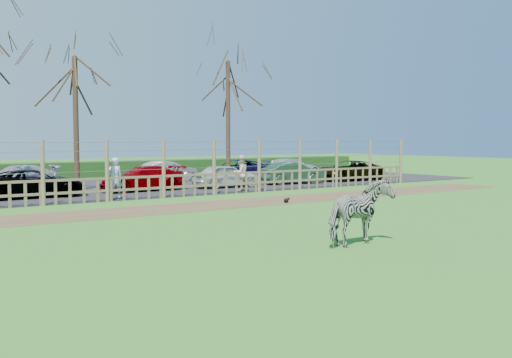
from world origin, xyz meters
TOP-DOWN VIEW (x-y plane):
  - ground at (0.00, 0.00)m, footprint 120.00×120.00m
  - dirt_strip at (0.00, 4.50)m, footprint 34.00×2.80m
  - asphalt at (0.00, 14.50)m, footprint 44.00×13.00m
  - hedge at (0.00, 21.50)m, footprint 46.00×2.00m
  - fence at (0.00, 8.00)m, footprint 30.16×0.16m
  - tree_mid at (-2.00, 13.50)m, footprint 4.80×4.80m
  - tree_right at (7.00, 14.00)m, footprint 4.80×4.80m
  - zebra at (-0.91, -4.60)m, footprint 1.98×1.17m
  - visitor_a at (-1.99, 8.50)m, footprint 0.67×0.48m
  - visitor_b at (4.31, 8.57)m, footprint 0.91×0.74m
  - crow at (3.19, 3.53)m, footprint 0.26×0.19m
  - car_2 at (-4.59, 11.16)m, footprint 4.34×2.04m
  - car_3 at (0.48, 11.38)m, footprint 4.20×1.85m
  - car_4 at (4.84, 10.75)m, footprint 3.60×1.63m
  - car_5 at (9.18, 10.73)m, footprint 3.78×1.73m
  - car_6 at (13.53, 10.72)m, footprint 4.48×2.36m
  - car_9 at (-4.39, 15.74)m, footprint 4.22×1.91m
  - car_11 at (4.20, 16.38)m, footprint 3.72×1.50m
  - car_12 at (8.60, 15.63)m, footprint 4.33×2.03m
  - car_13 at (13.01, 15.62)m, footprint 4.26×2.03m

SIDE VIEW (x-z plane):
  - ground at x=0.00m, z-range 0.00..0.00m
  - dirt_strip at x=0.00m, z-range 0.00..0.01m
  - asphalt at x=0.00m, z-range 0.00..0.04m
  - crow at x=3.19m, z-range 0.00..0.21m
  - hedge at x=0.00m, z-range 0.00..1.10m
  - car_2 at x=-4.59m, z-range 0.04..1.24m
  - car_3 at x=0.48m, z-range 0.04..1.24m
  - car_4 at x=4.84m, z-range 0.04..1.24m
  - car_5 at x=9.18m, z-range 0.04..1.24m
  - car_6 at x=13.53m, z-range 0.04..1.24m
  - car_9 at x=-4.39m, z-range 0.04..1.24m
  - car_11 at x=4.20m, z-range 0.04..1.24m
  - car_12 at x=8.60m, z-range 0.04..1.24m
  - car_13 at x=13.01m, z-range 0.04..1.24m
  - zebra at x=-0.91m, z-range 0.00..1.57m
  - fence at x=0.00m, z-range -0.45..2.05m
  - visitor_a at x=-1.99m, z-range 0.04..1.76m
  - visitor_b at x=4.31m, z-range 0.04..1.76m
  - tree_mid at x=-2.00m, z-range 1.45..8.28m
  - tree_right at x=7.00m, z-range 1.57..8.92m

